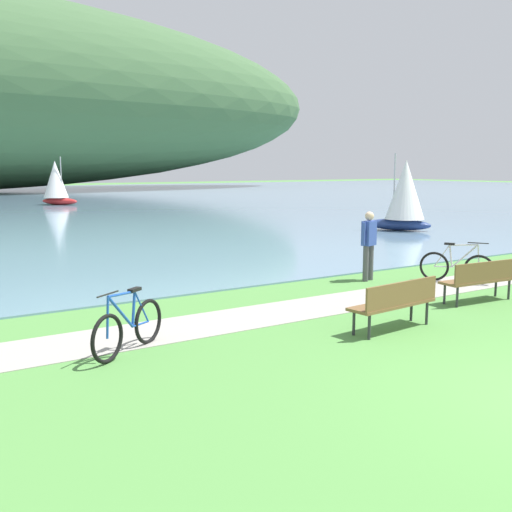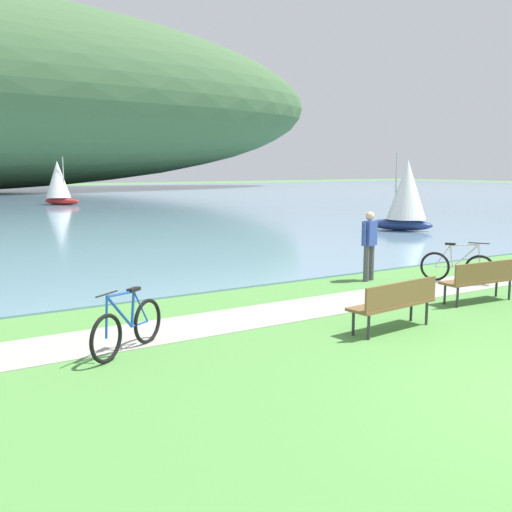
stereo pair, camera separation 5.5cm
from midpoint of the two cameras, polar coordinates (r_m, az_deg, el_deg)
shoreline_path at (r=11.95m, az=4.73°, el=-5.00°), size 60.00×1.50×0.01m
park_bench_near_camera at (r=10.50m, az=13.28°, el=-4.20°), size 1.84×0.64×0.88m
park_bench_further_along at (r=13.19m, az=20.79°, el=-1.96°), size 1.83×0.61×0.88m
bicycle_leaning_near_bench at (r=9.27m, az=-11.95°, el=-6.63°), size 1.50×1.04×1.01m
bicycle_beside_path at (r=15.28m, az=18.71°, el=-0.96°), size 0.88×1.59×1.01m
person_at_shoreline at (r=14.93m, az=10.85°, el=1.37°), size 0.59×0.32×1.71m
sailboat_nearest_to_shore at (r=46.37m, az=-18.28°, el=6.69°), size 2.65×2.89×3.49m
sailboat_far_off at (r=26.84m, az=14.16°, el=5.71°), size 2.36×2.85×3.34m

